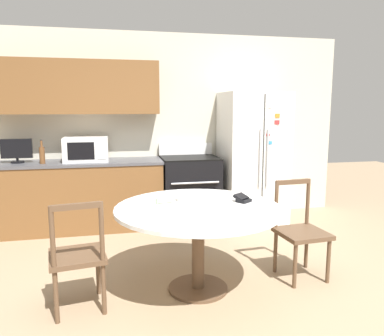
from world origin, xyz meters
name	(u,v)px	position (x,y,z in m)	size (l,w,h in m)	color
ground_plane	(211,308)	(0.00, 0.00, 0.00)	(14.00, 14.00, 0.00)	#9E8466
back_wall	(142,118)	(-0.30, 2.59, 1.44)	(5.20, 0.44, 2.60)	beige
kitchen_counter	(81,195)	(-1.15, 2.29, 0.45)	(2.12, 0.64, 0.90)	brown
refrigerator	(252,158)	(1.18, 2.20, 0.89)	(0.84, 0.78, 1.79)	white
oven_range	(190,189)	(0.30, 2.26, 0.47)	(0.76, 0.68, 1.08)	black
microwave	(86,149)	(-1.06, 2.29, 1.05)	(0.55, 0.38, 0.31)	white
countertop_tv	(17,150)	(-1.89, 2.31, 1.06)	(0.37, 0.16, 0.30)	black
counter_bottle	(42,155)	(-1.57, 2.17, 1.01)	(0.07, 0.07, 0.30)	brown
dining_table	(198,220)	(-0.03, 0.33, 0.63)	(1.42, 1.42, 0.75)	white
dining_chair_right	(300,232)	(0.96, 0.40, 0.43)	(0.45, 0.45, 0.90)	brown
dining_chair_left	(78,257)	(-1.02, 0.21, 0.43)	(0.48, 0.48, 0.90)	brown
candle_glass	(183,197)	(-0.13, 0.55, 0.79)	(0.09, 0.09, 0.09)	silver
folded_napkin	(164,200)	(-0.30, 0.51, 0.78)	(0.15, 0.08, 0.05)	beige
wallet	(242,199)	(0.39, 0.41, 0.78)	(0.17, 0.17, 0.07)	black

